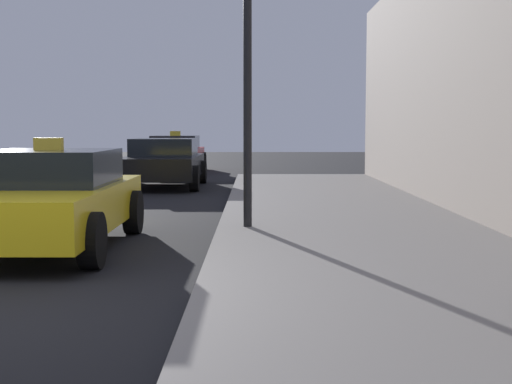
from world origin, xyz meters
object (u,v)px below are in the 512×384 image
at_px(car_yellow, 44,199).
at_px(car_black, 162,162).
at_px(street_lamp, 246,29).
at_px(car_red, 173,153).

relative_size(car_yellow, car_black, 1.03).
bearing_deg(street_lamp, car_black, 104.86).
xyz_separation_m(car_yellow, car_black, (0.28, 9.69, -0.00)).
relative_size(street_lamp, car_red, 0.92).
distance_m(street_lamp, car_black, 9.29).
bearing_deg(car_black, street_lamp, 104.86).
relative_size(street_lamp, car_yellow, 0.96).
xyz_separation_m(car_yellow, car_red, (-0.15, 16.26, 0.00)).
bearing_deg(car_red, street_lamp, 100.17).
bearing_deg(car_yellow, street_lamp, -159.21).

